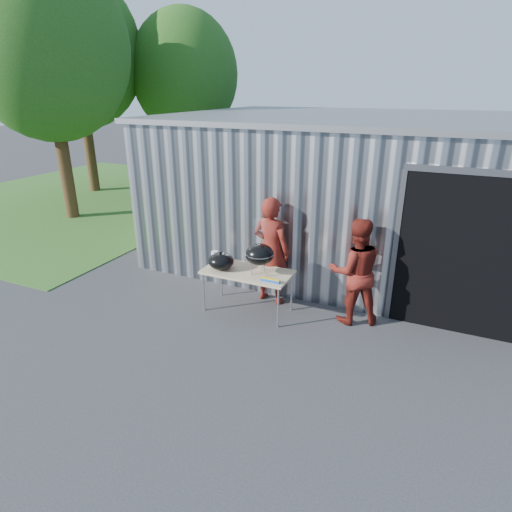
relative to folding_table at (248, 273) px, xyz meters
The scene contains 14 objects.
ground 1.20m from the folding_table, 78.13° to the right, with size 80.00×80.00×0.00m, color #2D2D30.
building 3.90m from the folding_table, 73.01° to the left, with size 8.20×6.20×3.10m.
grass_patch 10.17m from the folding_table, 150.12° to the left, with size 10.00×12.00×0.02m, color #2D591E.
tree_left 8.86m from the folding_table, 157.28° to the left, with size 4.34×4.34×7.19m.
tree_mid 11.82m from the folding_table, 146.93° to the left, with size 4.42×4.42×7.33m.
tree_far 10.77m from the folding_table, 128.03° to the left, with size 3.78×3.78×6.27m.
folding_table is the anchor object (origin of this frame).
kettle_grill 0.51m from the folding_table, ahead, with size 0.48×0.48×0.95m.
grill_lid 0.50m from the folding_table, 167.48° to the right, with size 0.44×0.44×0.32m.
paper_towels 0.63m from the folding_table, behind, with size 0.12×0.12×0.28m, color white.
white_tub 0.59m from the folding_table, 159.31° to the left, with size 0.20×0.15×0.10m, color white.
foil_box 0.58m from the folding_table, 25.63° to the right, with size 0.32×0.05×0.06m.
person_cook 0.62m from the folding_table, 67.91° to the left, with size 0.71×0.46×1.94m, color maroon.
person_bystander 1.78m from the folding_table, 13.44° to the left, with size 0.86×0.67×1.78m, color maroon.
Camera 1 is at (2.68, -5.04, 3.64)m, focal length 30.00 mm.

